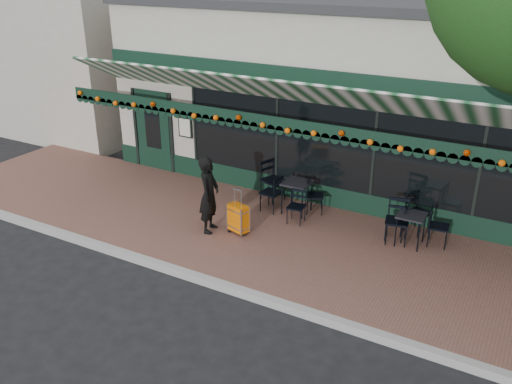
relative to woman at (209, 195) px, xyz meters
The scene contains 17 objects.
ground 2.28m from the woman, 48.58° to the right, with size 80.00×80.00×0.00m, color black.
sidewalk 1.70m from the woman, 18.55° to the left, with size 18.00×4.00×0.15m, color brown.
curb 2.31m from the woman, 50.01° to the right, with size 18.00×0.16×0.15m, color #9E9E99.
restaurant_building 6.56m from the woman, 77.79° to the left, with size 12.00×9.60×4.50m.
neighbor_building_left 13.38m from the woman, 150.98° to the left, with size 12.00×8.00×4.80m, color #BBB4A5.
woman is the anchor object (origin of this frame).
suitcase 0.80m from the woman, 18.23° to the left, with size 0.49×0.36×1.01m.
cafe_table_a 4.21m from the woman, 20.62° to the left, with size 0.55×0.55×0.68m.
cafe_table_b 2.15m from the woman, 54.45° to the left, with size 0.61×0.61×0.76m.
chair_a_left 3.94m from the woman, 23.68° to the left, with size 0.41×0.41×0.82m, color black, non-canonical shape.
chair_a_right 4.47m from the woman, 28.16° to the left, with size 0.45×0.45×0.89m, color black, non-canonical shape.
chair_a_front 3.95m from the woman, 21.49° to the left, with size 0.47×0.47×0.94m, color black, non-canonical shape.
chair_a_extra 4.78m from the woman, 21.23° to the left, with size 0.42×0.42×0.83m, color black, non-canonical shape.
chair_b_left 1.73m from the woman, 66.09° to the left, with size 0.44×0.44×0.89m, color black, non-canonical shape.
chair_b_right 2.56m from the woman, 50.48° to the left, with size 0.41×0.41×0.82m, color black, non-canonical shape.
chair_b_front 1.98m from the woman, 40.29° to the left, with size 0.38×0.38×0.75m, color black, non-canonical shape.
chair_solo 2.18m from the woman, 78.48° to the left, with size 0.49×0.49×0.99m, color black, non-canonical shape.
Camera 1 is at (4.62, -7.12, 5.62)m, focal length 38.00 mm.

